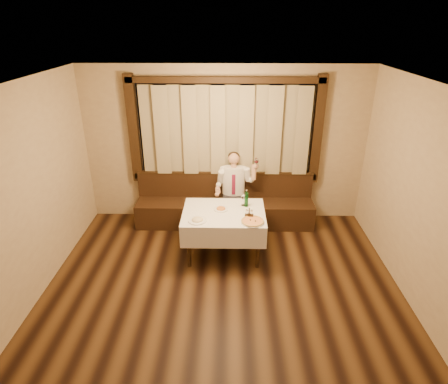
{
  "coord_description": "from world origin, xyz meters",
  "views": [
    {
      "loc": [
        0.1,
        -3.4,
        3.47
      ],
      "look_at": [
        0.0,
        1.9,
        1.0
      ],
      "focal_mm": 30.0,
      "sensor_mm": 36.0,
      "label": 1
    }
  ],
  "objects_px": {
    "pasta_red": "(221,208)",
    "pasta_cream": "(197,219)",
    "banquette": "(225,207)",
    "dining_table": "(224,218)",
    "pizza": "(253,221)",
    "seated_man": "(234,185)",
    "green_bottle": "(246,199)",
    "cruet_caddy": "(249,214)"
  },
  "relations": [
    {
      "from": "green_bottle",
      "to": "cruet_caddy",
      "type": "bearing_deg",
      "value": -85.11
    },
    {
      "from": "pizza",
      "to": "pasta_cream",
      "type": "distance_m",
      "value": 0.81
    },
    {
      "from": "pasta_cream",
      "to": "green_bottle",
      "type": "relative_size",
      "value": 0.97
    },
    {
      "from": "banquette",
      "to": "pasta_cream",
      "type": "relative_size",
      "value": 11.59
    },
    {
      "from": "pizza",
      "to": "pasta_cream",
      "type": "xyz_separation_m",
      "value": [
        -0.81,
        0.02,
        0.02
      ]
    },
    {
      "from": "green_bottle",
      "to": "banquette",
      "type": "bearing_deg",
      "value": 113.06
    },
    {
      "from": "dining_table",
      "to": "green_bottle",
      "type": "distance_m",
      "value": 0.46
    },
    {
      "from": "pizza",
      "to": "pasta_cream",
      "type": "height_order",
      "value": "pasta_cream"
    },
    {
      "from": "pizza",
      "to": "dining_table",
      "type": "bearing_deg",
      "value": 143.31
    },
    {
      "from": "pasta_cream",
      "to": "green_bottle",
      "type": "xyz_separation_m",
      "value": [
        0.74,
        0.49,
        0.08
      ]
    },
    {
      "from": "cruet_caddy",
      "to": "dining_table",
      "type": "bearing_deg",
      "value": 164.46
    },
    {
      "from": "banquette",
      "to": "pasta_red",
      "type": "bearing_deg",
      "value": -92.79
    },
    {
      "from": "pizza",
      "to": "cruet_caddy",
      "type": "bearing_deg",
      "value": 105.24
    },
    {
      "from": "pizza",
      "to": "cruet_caddy",
      "type": "relative_size",
      "value": 2.56
    },
    {
      "from": "banquette",
      "to": "seated_man",
      "type": "height_order",
      "value": "seated_man"
    },
    {
      "from": "pasta_red",
      "to": "banquette",
      "type": "bearing_deg",
      "value": 87.21
    },
    {
      "from": "banquette",
      "to": "pizza",
      "type": "xyz_separation_m",
      "value": [
        0.43,
        -1.34,
        0.46
      ]
    },
    {
      "from": "green_bottle",
      "to": "seated_man",
      "type": "xyz_separation_m",
      "value": [
        -0.19,
        0.74,
        -0.07
      ]
    },
    {
      "from": "dining_table",
      "to": "pasta_red",
      "type": "xyz_separation_m",
      "value": [
        -0.05,
        0.08,
        0.14
      ]
    },
    {
      "from": "pasta_cream",
      "to": "banquette",
      "type": "bearing_deg",
      "value": 73.77
    },
    {
      "from": "pasta_cream",
      "to": "dining_table",
      "type": "bearing_deg",
      "value": 37.43
    },
    {
      "from": "dining_table",
      "to": "seated_man",
      "type": "bearing_deg",
      "value": 80.17
    },
    {
      "from": "pasta_cream",
      "to": "seated_man",
      "type": "distance_m",
      "value": 1.34
    },
    {
      "from": "seated_man",
      "to": "pizza",
      "type": "bearing_deg",
      "value": -78.06
    },
    {
      "from": "dining_table",
      "to": "seated_man",
      "type": "xyz_separation_m",
      "value": [
        0.16,
        0.93,
        0.15
      ]
    },
    {
      "from": "banquette",
      "to": "pasta_red",
      "type": "xyz_separation_m",
      "value": [
        -0.05,
        -0.95,
        0.48
      ]
    },
    {
      "from": "pasta_red",
      "to": "seated_man",
      "type": "relative_size",
      "value": 0.17
    },
    {
      "from": "pizza",
      "to": "cruet_caddy",
      "type": "height_order",
      "value": "cruet_caddy"
    },
    {
      "from": "banquette",
      "to": "green_bottle",
      "type": "relative_size",
      "value": 11.22
    },
    {
      "from": "dining_table",
      "to": "banquette",
      "type": "bearing_deg",
      "value": 90.0
    },
    {
      "from": "green_bottle",
      "to": "cruet_caddy",
      "type": "xyz_separation_m",
      "value": [
        0.03,
        -0.35,
        -0.07
      ]
    },
    {
      "from": "pizza",
      "to": "seated_man",
      "type": "bearing_deg",
      "value": 101.94
    },
    {
      "from": "dining_table",
      "to": "pizza",
      "type": "xyz_separation_m",
      "value": [
        0.43,
        -0.32,
        0.12
      ]
    },
    {
      "from": "dining_table",
      "to": "cruet_caddy",
      "type": "xyz_separation_m",
      "value": [
        0.38,
        -0.16,
        0.15
      ]
    },
    {
      "from": "banquette",
      "to": "pasta_cream",
      "type": "bearing_deg",
      "value": -106.23
    },
    {
      "from": "green_bottle",
      "to": "pizza",
      "type": "bearing_deg",
      "value": -81.78
    },
    {
      "from": "dining_table",
      "to": "pasta_cream",
      "type": "xyz_separation_m",
      "value": [
        -0.38,
        -0.29,
        0.14
      ]
    },
    {
      "from": "pasta_red",
      "to": "cruet_caddy",
      "type": "bearing_deg",
      "value": -28.33
    },
    {
      "from": "pasta_red",
      "to": "cruet_caddy",
      "type": "xyz_separation_m",
      "value": [
        0.43,
        -0.23,
        0.02
      ]
    },
    {
      "from": "dining_table",
      "to": "pasta_red",
      "type": "relative_size",
      "value": 5.53
    },
    {
      "from": "pasta_red",
      "to": "pasta_cream",
      "type": "xyz_separation_m",
      "value": [
        -0.34,
        -0.37,
        0.01
      ]
    },
    {
      "from": "cruet_caddy",
      "to": "banquette",
      "type": "bearing_deg",
      "value": 114.65
    }
  ]
}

